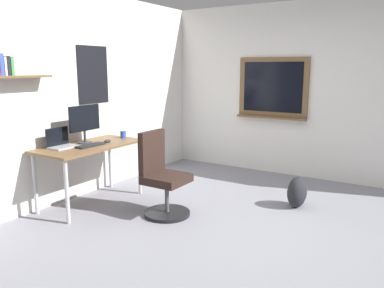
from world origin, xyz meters
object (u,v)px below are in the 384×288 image
at_px(office_chair, 162,179).
at_px(coffee_mug, 123,134).
at_px(backpack, 297,192).
at_px(monitor_primary, 85,121).
at_px(laptop, 61,143).
at_px(keyboard, 90,145).
at_px(desk, 90,151).
at_px(computer_mouse, 107,141).

xyz_separation_m(office_chair, coffee_mug, (0.39, 0.92, 0.37)).
distance_m(coffee_mug, backpack, 2.32).
bearing_deg(monitor_primary, coffee_mug, -14.48).
height_order(laptop, keyboard, laptop).
height_order(laptop, monitor_primary, monitor_primary).
distance_m(desk, office_chair, 1.00).
xyz_separation_m(coffee_mug, backpack, (0.64, -2.15, -0.60)).
distance_m(monitor_primary, coffee_mug, 0.59).
distance_m(office_chair, backpack, 1.62).
bearing_deg(computer_mouse, desk, 159.32).
bearing_deg(backpack, keyboard, 121.00).
distance_m(computer_mouse, backpack, 2.38).
distance_m(laptop, backpack, 2.83).
xyz_separation_m(laptop, coffee_mug, (0.85, -0.18, -0.01)).
bearing_deg(keyboard, computer_mouse, 0.00).
relative_size(laptop, coffee_mug, 3.37).
bearing_deg(desk, monitor_primary, 72.55).
bearing_deg(coffee_mug, desk, 176.83).
bearing_deg(office_chair, computer_mouse, 86.59).
bearing_deg(backpack, monitor_primary, 116.97).
bearing_deg(backpack, office_chair, 130.05).
bearing_deg(computer_mouse, monitor_primary, 134.36).
bearing_deg(laptop, monitor_primary, -8.35).
relative_size(desk, backpack, 3.56).
bearing_deg(computer_mouse, laptop, 155.39).
distance_m(laptop, computer_mouse, 0.56).
bearing_deg(keyboard, monitor_primary, 62.00).
distance_m(desk, monitor_primary, 0.36).
bearing_deg(laptop, coffee_mug, -12.15).
relative_size(monitor_primary, coffee_mug, 5.04).
height_order(office_chair, coffee_mug, office_chair).
bearing_deg(office_chair, desk, 99.70).
xyz_separation_m(desk, office_chair, (0.16, -0.95, -0.25)).
relative_size(desk, laptop, 4.24).
bearing_deg(laptop, desk, -27.32).
bearing_deg(keyboard, office_chair, -75.29).
relative_size(laptop, backpack, 0.84).
height_order(laptop, backpack, laptop).
height_order(monitor_primary, backpack, monitor_primary).
height_order(office_chair, laptop, laptop).
height_order(desk, computer_mouse, computer_mouse).
bearing_deg(office_chair, monitor_primary, 97.01).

